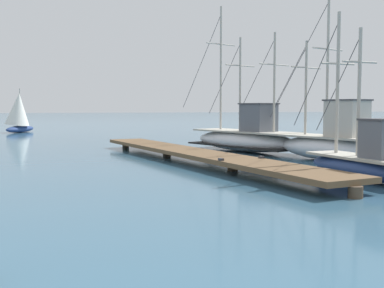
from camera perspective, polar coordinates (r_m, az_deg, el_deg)
The scene contains 5 objects.
floating_dock at distance 18.88m, azimuth 0.42°, elevation -1.14°, with size 3.30×17.01×0.53m.
fishing_boat_0 at distance 20.37m, azimuth 16.59°, elevation 0.28°, with size 3.16×6.13×6.88m.
fishing_boat_1 at distance 23.87m, azimuth 6.47°, elevation 0.83°, with size 3.79×8.54×7.44m.
fishing_boat_4 at distance 15.21m, azimuth 19.92°, elevation -2.00°, with size 1.45×5.82×5.23m.
distant_sailboat at distance 44.17m, azimuth -20.06°, elevation 3.53°, with size 3.24×4.05×3.85m.
Camera 1 is at (-1.58, 0.24, 2.18)m, focal length 44.55 mm.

